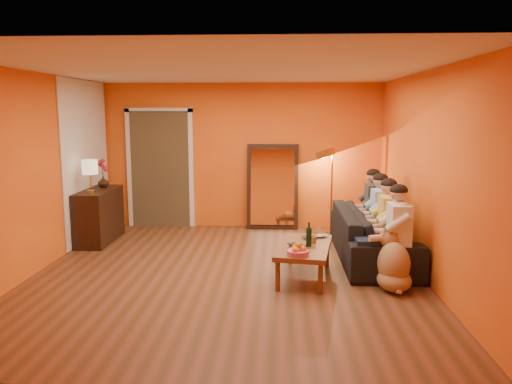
{
  "coord_description": "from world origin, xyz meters",
  "views": [
    {
      "loc": [
        0.66,
        -6.23,
        2.08
      ],
      "look_at": [
        0.35,
        0.5,
        1.0
      ],
      "focal_mm": 35.0,
      "sensor_mm": 36.0,
      "label": 1
    }
  ],
  "objects_px": {
    "sofa": "(372,234)",
    "coffee_table": "(304,261)",
    "mirror_frame": "(273,187)",
    "sideboard": "(99,216)",
    "table_lamp": "(90,176)",
    "vase": "(103,182)",
    "tumbler": "(313,240)",
    "dog": "(394,259)",
    "person_far_right": "(373,208)",
    "floor_lamp": "(332,192)",
    "laptop": "(317,237)",
    "person_mid_left": "(389,224)",
    "person_far_left": "(398,234)",
    "person_mid_right": "(380,215)",
    "wine_bottle": "(309,234)"
  },
  "relations": [
    {
      "from": "dog",
      "to": "tumbler",
      "type": "relative_size",
      "value": 7.71
    },
    {
      "from": "sofa",
      "to": "coffee_table",
      "type": "distance_m",
      "value": 1.35
    },
    {
      "from": "floor_lamp",
      "to": "mirror_frame",
      "type": "bearing_deg",
      "value": -171.61
    },
    {
      "from": "dog",
      "to": "person_mid_left",
      "type": "relative_size",
      "value": 0.6
    },
    {
      "from": "person_far_left",
      "to": "tumbler",
      "type": "height_order",
      "value": "person_far_left"
    },
    {
      "from": "mirror_frame",
      "to": "floor_lamp",
      "type": "distance_m",
      "value": 1.07
    },
    {
      "from": "dog",
      "to": "person_far_right",
      "type": "height_order",
      "value": "person_far_right"
    },
    {
      "from": "person_mid_left",
      "to": "tumbler",
      "type": "xyz_separation_m",
      "value": [
        -1.02,
        -0.31,
        -0.15
      ]
    },
    {
      "from": "floor_lamp",
      "to": "vase",
      "type": "xyz_separation_m",
      "value": [
        -3.82,
        -0.55,
        0.22
      ]
    },
    {
      "from": "coffee_table",
      "to": "person_mid_left",
      "type": "relative_size",
      "value": 1.0
    },
    {
      "from": "mirror_frame",
      "to": "tumbler",
      "type": "xyz_separation_m",
      "value": [
        0.56,
        -2.62,
        -0.3
      ]
    },
    {
      "from": "sideboard",
      "to": "person_far_left",
      "type": "distance_m",
      "value": 4.72
    },
    {
      "from": "sofa",
      "to": "table_lamp",
      "type": "bearing_deg",
      "value": 83.65
    },
    {
      "from": "laptop",
      "to": "person_mid_right",
      "type": "bearing_deg",
      "value": 8.54
    },
    {
      "from": "dog",
      "to": "wine_bottle",
      "type": "relative_size",
      "value": 2.36
    },
    {
      "from": "table_lamp",
      "to": "vase",
      "type": "bearing_deg",
      "value": 90.0
    },
    {
      "from": "floor_lamp",
      "to": "laptop",
      "type": "distance_m",
      "value": 2.16
    },
    {
      "from": "table_lamp",
      "to": "coffee_table",
      "type": "xyz_separation_m",
      "value": [
        3.23,
        -1.36,
        -0.9
      ]
    },
    {
      "from": "mirror_frame",
      "to": "table_lamp",
      "type": "height_order",
      "value": "mirror_frame"
    },
    {
      "from": "dog",
      "to": "vase",
      "type": "xyz_separation_m",
      "value": [
        -4.27,
        2.29,
        0.58
      ]
    },
    {
      "from": "mirror_frame",
      "to": "vase",
      "type": "height_order",
      "value": "mirror_frame"
    },
    {
      "from": "coffee_table",
      "to": "wine_bottle",
      "type": "bearing_deg",
      "value": -35.74
    },
    {
      "from": "sofa",
      "to": "person_mid_right",
      "type": "distance_m",
      "value": 0.31
    },
    {
      "from": "person_far_left",
      "to": "person_mid_left",
      "type": "relative_size",
      "value": 1.0
    },
    {
      "from": "mirror_frame",
      "to": "sideboard",
      "type": "height_order",
      "value": "mirror_frame"
    },
    {
      "from": "person_far_left",
      "to": "vase",
      "type": "height_order",
      "value": "person_far_left"
    },
    {
      "from": "dog",
      "to": "person_mid_right",
      "type": "bearing_deg",
      "value": 105.79
    },
    {
      "from": "tumbler",
      "to": "vase",
      "type": "distance_m",
      "value": 3.83
    },
    {
      "from": "table_lamp",
      "to": "sofa",
      "type": "xyz_separation_m",
      "value": [
        4.24,
        -0.47,
        -0.75
      ]
    },
    {
      "from": "coffee_table",
      "to": "vase",
      "type": "xyz_separation_m",
      "value": [
        -3.23,
        1.91,
        0.73
      ]
    },
    {
      "from": "coffee_table",
      "to": "person_far_right",
      "type": "relative_size",
      "value": 1.0
    },
    {
      "from": "dog",
      "to": "person_far_left",
      "type": "distance_m",
      "value": 0.38
    },
    {
      "from": "floor_lamp",
      "to": "person_mid_right",
      "type": "relative_size",
      "value": 1.18
    },
    {
      "from": "tumbler",
      "to": "laptop",
      "type": "distance_m",
      "value": 0.24
    },
    {
      "from": "coffee_table",
      "to": "person_far_right",
      "type": "height_order",
      "value": "person_far_right"
    },
    {
      "from": "person_mid_right",
      "to": "wine_bottle",
      "type": "bearing_deg",
      "value": -136.46
    },
    {
      "from": "person_mid_right",
      "to": "tumbler",
      "type": "relative_size",
      "value": 12.87
    },
    {
      "from": "table_lamp",
      "to": "vase",
      "type": "relative_size",
      "value": 2.75
    },
    {
      "from": "sideboard",
      "to": "coffee_table",
      "type": "distance_m",
      "value": 3.64
    },
    {
      "from": "mirror_frame",
      "to": "sideboard",
      "type": "relative_size",
      "value": 1.29
    },
    {
      "from": "person_mid_right",
      "to": "vase",
      "type": "xyz_separation_m",
      "value": [
        -4.37,
        0.92,
        0.33
      ]
    },
    {
      "from": "dog",
      "to": "person_far_left",
      "type": "bearing_deg",
      "value": 88.9
    },
    {
      "from": "mirror_frame",
      "to": "dog",
      "type": "xyz_separation_m",
      "value": [
        1.48,
        -3.12,
        -0.39
      ]
    },
    {
      "from": "coffee_table",
      "to": "person_mid_right",
      "type": "height_order",
      "value": "person_mid_right"
    },
    {
      "from": "person_far_left",
      "to": "vase",
      "type": "distance_m",
      "value": 4.83
    },
    {
      "from": "wine_bottle",
      "to": "sideboard",
      "type": "bearing_deg",
      "value": 152.52
    },
    {
      "from": "dog",
      "to": "laptop",
      "type": "distance_m",
      "value": 1.13
    },
    {
      "from": "laptop",
      "to": "dog",
      "type": "bearing_deg",
      "value": -65.64
    },
    {
      "from": "sofa",
      "to": "dog",
      "type": "height_order",
      "value": "dog"
    },
    {
      "from": "table_lamp",
      "to": "sofa",
      "type": "relative_size",
      "value": 0.21
    }
  ]
}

